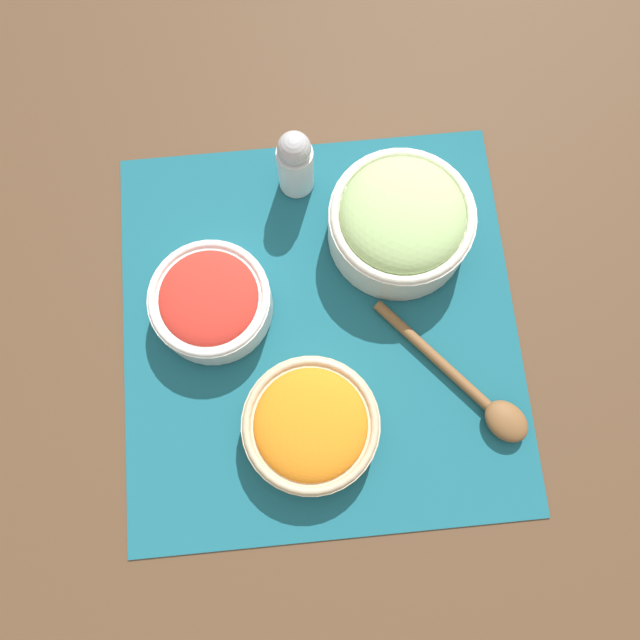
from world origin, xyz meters
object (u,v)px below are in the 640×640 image
Objects in this scene: tomato_bowl at (211,301)px; pepper_shaker at (295,163)px; carrot_bowl at (311,425)px; cucumber_bowl at (401,221)px; wooden_spoon at (480,398)px.

tomato_bowl is 0.18m from pepper_shaker.
tomato_bowl is (-0.15, -0.10, 0.00)m from carrot_bowl.
cucumber_bowl is 0.90× the size of wooden_spoon.
wooden_spoon is at bearing 32.43° from pepper_shaker.
pepper_shaker is at bearing -125.07° from cucumber_bowl.
pepper_shaker is (-0.08, -0.11, 0.01)m from cucumber_bowl.
carrot_bowl is at bearing 33.99° from tomato_bowl.
carrot_bowl is 0.81× the size of wooden_spoon.
cucumber_bowl is at bearing 107.62° from tomato_bowl.
cucumber_bowl is 0.25m from carrot_bowl.
pepper_shaker is at bearing 178.18° from carrot_bowl.
pepper_shaker reaches higher than tomato_bowl.
tomato_bowl is at bearing -146.01° from carrot_bowl.
cucumber_bowl is at bearing -161.89° from wooden_spoon.
carrot_bowl is 0.18m from tomato_bowl.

